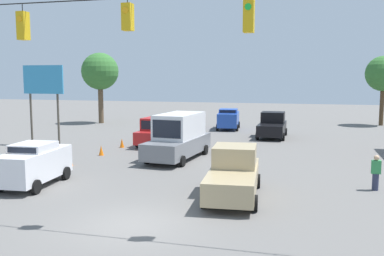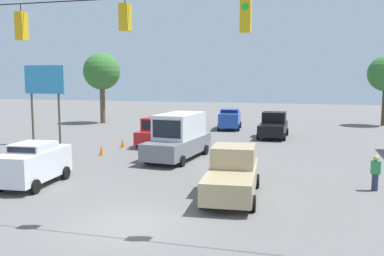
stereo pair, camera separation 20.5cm
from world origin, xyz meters
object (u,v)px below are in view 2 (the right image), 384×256
Objects in this scene: sedan_blue_withflow_deep at (230,119)px; traffic_cone_fourth at (123,143)px; pickup_truck_tan_crossing_near at (232,174)px; overhead_signal_span at (127,74)px; pickup_truck_red_withflow_far at (159,132)px; roadside_billboard at (45,87)px; box_truck_grey_withflow_mid at (179,136)px; traffic_cone_fifth at (139,137)px; tree_horizon_left at (102,72)px; traffic_cone_nearest at (36,172)px; traffic_cone_second at (70,160)px; pickup_truck_black_oncoming_deep at (273,126)px; traffic_cone_third at (102,150)px; pedestrian at (375,173)px; traffic_cone_farthest at (153,131)px; sedan_white_parked_shoulder at (34,163)px.

traffic_cone_fourth is at bearing 66.32° from sedan_blue_withflow_deep.
sedan_blue_withflow_deep is 23.61m from pickup_truck_tan_crossing_near.
overhead_signal_span is 17.70m from pickup_truck_red_withflow_far.
overhead_signal_span reaches higher than pickup_truck_red_withflow_far.
box_truck_grey_withflow_mid is at bearing 167.15° from roadside_billboard.
sedan_blue_withflow_deep is 10.94m from traffic_cone_fifth.
box_truck_grey_withflow_mid is at bearing 128.98° from tree_horizon_left.
overhead_signal_span is 12.68m from box_truck_grey_withflow_mid.
traffic_cone_nearest is at bearing 78.43° from pickup_truck_red_withflow_far.
roadside_billboard is at bearing -47.35° from traffic_cone_second.
traffic_cone_third is at bearing 48.41° from pickup_truck_black_oncoming_deep.
traffic_cone_third is at bearing 116.83° from tree_horizon_left.
traffic_cone_second is (10.13, -3.79, -0.65)m from pickup_truck_tan_crossing_near.
traffic_cone_third is at bearing -36.21° from pickup_truck_tan_crossing_near.
sedan_blue_withflow_deep is 23.42m from traffic_cone_nearest.
pickup_truck_red_withflow_far reaches higher than traffic_cone_fifth.
tree_horizon_left is (19.20, -6.48, 4.65)m from pickup_truck_black_oncoming_deep.
traffic_cone_fifth is at bearing -54.23° from pickup_truck_tan_crossing_near.
traffic_cone_fourth is at bearing 121.73° from tree_horizon_left.
traffic_cone_fourth is 0.09× the size of tree_horizon_left.
traffic_cone_second is at bearing 112.49° from tree_horizon_left.
tree_horizon_left reaches higher than traffic_cone_fifth.
overhead_signal_span is 12.14m from pedestrian.
pickup_truck_tan_crossing_near is 10.83m from traffic_cone_second.
pickup_truck_tan_crossing_near is 8.50× the size of traffic_cone_farthest.
overhead_signal_span reaches higher than traffic_cone_fifth.
traffic_cone_third is (7.08, -11.67, -4.86)m from overhead_signal_span.
traffic_cone_nearest is (10.05, -0.49, -0.65)m from pickup_truck_tan_crossing_near.
roadside_billboard is (6.04, 0.40, 4.00)m from traffic_cone_fourth.
box_truck_grey_withflow_mid is 0.84× the size of tree_horizon_left.
sedan_white_parked_shoulder is (4.67, 8.16, -0.35)m from box_truck_grey_withflow_mid.
traffic_cone_second is at bearing -88.53° from traffic_cone_nearest.
tree_horizon_left is (11.32, -13.07, 4.65)m from pickup_truck_red_withflow_far.
traffic_cone_third is at bearing 154.75° from roadside_billboard.
sedan_blue_withflow_deep reaches higher than traffic_cone_farthest.
traffic_cone_second is at bearing 132.65° from roadside_billboard.
traffic_cone_third is at bearing 64.96° from pickup_truck_red_withflow_far.
pickup_truck_black_oncoming_deep reaches higher than traffic_cone_fifth.
traffic_cone_fourth is 0.41× the size of pedestrian.
traffic_cone_fourth is at bearing 91.95° from traffic_cone_farthest.
sedan_blue_withflow_deep is at bearing -113.68° from traffic_cone_fourth.
box_truck_grey_withflow_mid is 11.89m from roadside_billboard.
pickup_truck_tan_crossing_near is at bearing -176.32° from sedan_white_parked_shoulder.
traffic_cone_second is at bearing 86.69° from traffic_cone_third.
traffic_cone_nearest is (7.19, -4.88, -4.86)m from overhead_signal_span.
sedan_white_parked_shoulder is at bearing 78.04° from sedan_blue_withflow_deep.
traffic_cone_fourth is (9.92, -10.51, -0.65)m from pickup_truck_tan_crossing_near.
tree_horizon_left is at bearing -7.70° from sedan_blue_withflow_deep.
sedan_blue_withflow_deep reaches higher than traffic_cone_fourth.
pickup_truck_tan_crossing_near is 19.19m from roadside_billboard.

